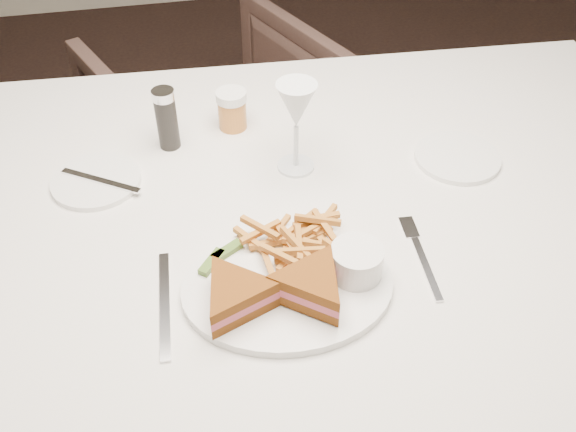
% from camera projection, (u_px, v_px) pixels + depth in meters
% --- Properties ---
extents(ground, '(5.00, 5.00, 0.00)m').
position_uv_depth(ground, '(251.00, 407.00, 1.66)').
color(ground, black).
rests_on(ground, ground).
extents(table, '(1.64, 1.14, 0.75)m').
position_uv_depth(table, '(283.00, 349.00, 1.34)').
color(table, silver).
rests_on(table, ground).
extents(chair_far, '(0.84, 0.82, 0.67)m').
position_uv_depth(chair_far, '(221.00, 125.00, 2.01)').
color(chair_far, '#4A332D').
rests_on(chair_far, ground).
extents(table_setting, '(0.82, 0.64, 0.18)m').
position_uv_depth(table_setting, '(282.00, 226.00, 1.02)').
color(table_setting, white).
rests_on(table_setting, table).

